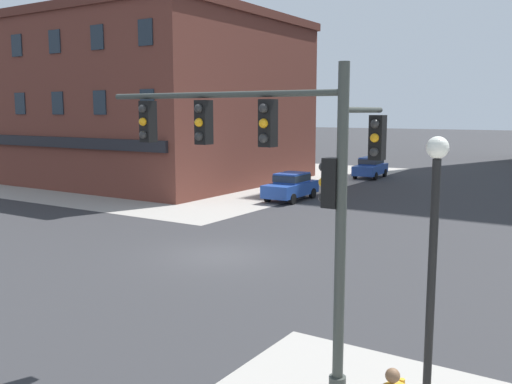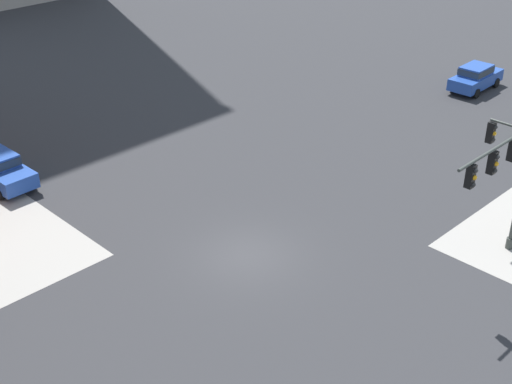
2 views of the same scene
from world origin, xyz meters
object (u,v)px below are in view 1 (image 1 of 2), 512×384
(car_main_northbound_far, at_px, (291,185))
(traffic_signal_main, at_px, (286,175))
(street_lamp_corner_near, at_px, (433,249))
(car_main_southbound_near, at_px, (371,167))

(car_main_northbound_far, bearing_deg, traffic_signal_main, -61.14)
(traffic_signal_main, relative_size, street_lamp_corner_near, 1.25)
(street_lamp_corner_near, xyz_separation_m, car_main_southbound_near, (-14.54, 34.70, -2.26))
(street_lamp_corner_near, relative_size, car_main_northbound_far, 1.13)
(car_main_northbound_far, bearing_deg, car_main_southbound_near, 91.08)
(car_main_northbound_far, distance_m, car_main_southbound_near, 13.84)
(traffic_signal_main, bearing_deg, street_lamp_corner_near, -4.87)
(street_lamp_corner_near, height_order, car_main_southbound_near, street_lamp_corner_near)
(car_main_northbound_far, relative_size, car_main_southbound_near, 0.98)
(car_main_northbound_far, height_order, car_main_southbound_near, same)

